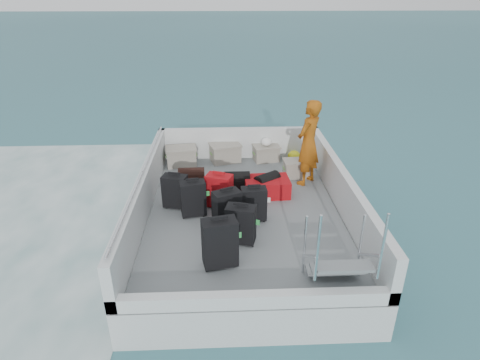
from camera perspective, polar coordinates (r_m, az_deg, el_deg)
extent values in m
plane|color=#184754|center=(7.50, 0.55, -8.21)|extent=(160.00, 160.00, 0.00)
cube|color=silver|center=(7.34, 0.56, -6.26)|extent=(3.60, 5.00, 0.60)
cube|color=gray|center=(7.18, 0.57, -4.16)|extent=(3.30, 4.70, 0.02)
cube|color=silver|center=(7.14, -13.44, -1.84)|extent=(0.14, 5.00, 0.70)
cube|color=silver|center=(7.30, 14.28, -1.29)|extent=(0.14, 5.00, 0.70)
cube|color=silver|center=(9.23, -0.21, 5.32)|extent=(3.60, 0.14, 0.70)
cube|color=silver|center=(5.14, 2.04, -16.66)|extent=(3.60, 0.14, 0.20)
cylinder|color=silver|center=(6.96, -13.77, 1.08)|extent=(0.04, 4.80, 0.04)
cube|color=black|center=(6.87, -6.67, -2.69)|extent=(0.46, 0.31, 0.63)
cube|color=black|center=(7.18, -9.19, -1.66)|extent=(0.47, 0.35, 0.61)
cube|color=black|center=(5.63, -2.88, -9.00)|extent=(0.53, 0.37, 0.73)
cube|color=black|center=(6.51, -1.88, -4.19)|extent=(0.50, 0.41, 0.64)
cube|color=#B10D14|center=(7.11, -2.97, -1.60)|extent=(0.51, 0.41, 0.62)
cube|color=black|center=(6.13, 0.10, -6.37)|extent=(0.50, 0.37, 0.62)
cube|color=black|center=(6.71, 1.96, -3.48)|extent=(0.43, 0.26, 0.59)
cube|color=#B10D14|center=(7.59, 3.84, -0.96)|extent=(0.86, 0.59, 0.33)
cube|color=#9C9388|center=(8.96, -8.33, 3.28)|extent=(0.68, 0.52, 0.38)
cube|color=#9C9388|center=(9.06, -2.11, 3.81)|extent=(0.72, 0.59, 0.38)
cube|color=#9C9388|center=(9.13, 3.74, 3.77)|extent=(0.60, 0.47, 0.33)
cube|color=#9C9388|center=(8.42, 8.12, 1.56)|extent=(0.55, 0.39, 0.32)
ellipsoid|color=yellow|center=(9.24, 7.69, 3.50)|extent=(0.28, 0.26, 0.22)
ellipsoid|color=white|center=(9.04, 3.78, 5.26)|extent=(0.24, 0.24, 0.18)
imported|color=orange|center=(7.90, 9.70, 5.21)|extent=(0.72, 0.74, 1.70)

